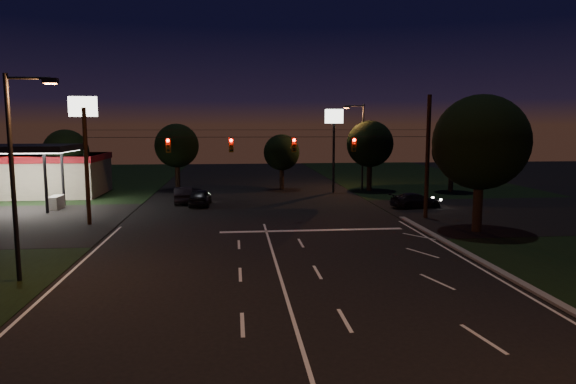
{
  "coord_description": "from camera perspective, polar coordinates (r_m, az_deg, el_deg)",
  "views": [
    {
      "loc": [
        -2.01,
        -21.03,
        6.85
      ],
      "look_at": [
        1.06,
        8.13,
        3.0
      ],
      "focal_mm": 32.0,
      "sensor_mm": 36.0,
      "label": 1
    }
  ],
  "objects": [
    {
      "name": "signal_span",
      "position": [
        36.07,
        -2.83,
        5.33
      ],
      "size": [
        24.0,
        0.4,
        1.56
      ],
      "color": "black",
      "rests_on": "ground"
    },
    {
      "name": "pole_sign_left_near",
      "position": [
        44.67,
        -21.76,
        7.12
      ],
      "size": [
        2.2,
        0.3,
        9.1
      ],
      "color": "black",
      "rests_on": "ground"
    },
    {
      "name": "center_line",
      "position": [
        16.63,
        1.52,
        -16.81
      ],
      "size": [
        0.14,
        40.0,
        0.01
      ],
      "primitive_type": "cube",
      "color": "silver",
      "rests_on": "ground"
    },
    {
      "name": "tree_far_e",
      "position": [
        54.83,
        17.74,
        4.26
      ],
      "size": [
        4.0,
        4.0,
        6.18
      ],
      "color": "black",
      "rests_on": "ground"
    },
    {
      "name": "utility_pole_left",
      "position": [
        38.01,
        -21.18,
        -3.42
      ],
      "size": [
        0.28,
        0.28,
        8.0
      ],
      "primitive_type": "cylinder",
      "color": "black",
      "rests_on": "ground"
    },
    {
      "name": "stop_bar",
      "position": [
        33.61,
        2.69,
        -4.28
      ],
      "size": [
        12.0,
        0.5,
        0.01
      ],
      "primitive_type": "cube",
      "color": "silver",
      "rests_on": "ground"
    },
    {
      "name": "ground",
      "position": [
        22.21,
        -0.54,
        -10.48
      ],
      "size": [
        140.0,
        140.0,
        0.0
      ],
      "primitive_type": "plane",
      "color": "black",
      "rests_on": "ground"
    },
    {
      "name": "pole_sign_right",
      "position": [
        52.0,
        5.12,
        6.77
      ],
      "size": [
        1.8,
        0.3,
        8.4
      ],
      "color": "black",
      "rests_on": "ground"
    },
    {
      "name": "car_oncoming_a",
      "position": [
        44.36,
        -9.76,
        -0.57
      ],
      "size": [
        1.91,
        4.33,
        1.45
      ],
      "primitive_type": "imported",
      "rotation": [
        0.0,
        0.0,
        3.09
      ],
      "color": "black",
      "rests_on": "ground"
    },
    {
      "name": "street_light_left",
      "position": [
        24.86,
        -27.82,
        2.91
      ],
      "size": [
        2.2,
        0.35,
        9.0
      ],
      "color": "black",
      "rests_on": "ground"
    },
    {
      "name": "utility_pole_right",
      "position": [
        39.26,
        15.02,
        -2.83
      ],
      "size": [
        0.3,
        0.3,
        9.0
      ],
      "primitive_type": "cylinder",
      "color": "black",
      "rests_on": "ground"
    },
    {
      "name": "street_light_right_far",
      "position": [
        54.68,
        8.05,
        5.72
      ],
      "size": [
        2.2,
        0.35,
        9.0
      ],
      "color": "black",
      "rests_on": "ground"
    },
    {
      "name": "tree_far_a",
      "position": [
        53.64,
        -23.39,
        4.09
      ],
      "size": [
        4.2,
        4.2,
        6.42
      ],
      "color": "black",
      "rests_on": "ground"
    },
    {
      "name": "car_oncoming_b",
      "position": [
        46.22,
        -11.59,
        -0.31
      ],
      "size": [
        1.93,
        4.44,
        1.42
      ],
      "primitive_type": "imported",
      "rotation": [
        0.0,
        0.0,
        3.24
      ],
      "color": "black",
      "rests_on": "ground"
    },
    {
      "name": "tree_far_d",
      "position": [
        54.05,
        9.08,
        5.24
      ],
      "size": [
        4.8,
        4.8,
        7.3
      ],
      "color": "black",
      "rests_on": "ground"
    },
    {
      "name": "tree_far_b",
      "position": [
        55.52,
        -12.22,
        5.0
      ],
      "size": [
        4.6,
        4.6,
        6.98
      ],
      "color": "black",
      "rests_on": "ground"
    },
    {
      "name": "cross_street_right",
      "position": [
        43.62,
        24.41,
        -2.23
      ],
      "size": [
        20.0,
        16.0,
        0.02
      ],
      "primitive_type": "cube",
      "color": "black",
      "rests_on": "ground"
    },
    {
      "name": "car_cross",
      "position": [
        43.77,
        13.99,
        -0.93
      ],
      "size": [
        4.51,
        2.47,
        1.24
      ],
      "primitive_type": "imported",
      "rotation": [
        0.0,
        0.0,
        1.75
      ],
      "color": "black",
      "rests_on": "ground"
    },
    {
      "name": "gas_station",
      "position": [
        55.3,
        -27.05,
        2.03
      ],
      "size": [
        14.2,
        16.1,
        5.25
      ],
      "color": "gray",
      "rests_on": "ground"
    },
    {
      "name": "tree_right_near",
      "position": [
        34.87,
        20.54,
        5.08
      ],
      "size": [
        6.0,
        6.0,
        8.76
      ],
      "color": "black",
      "rests_on": "ground"
    },
    {
      "name": "tree_far_c",
      "position": [
        54.45,
        -0.71,
        4.37
      ],
      "size": [
        3.8,
        3.8,
        5.86
      ],
      "color": "black",
      "rests_on": "ground"
    }
  ]
}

